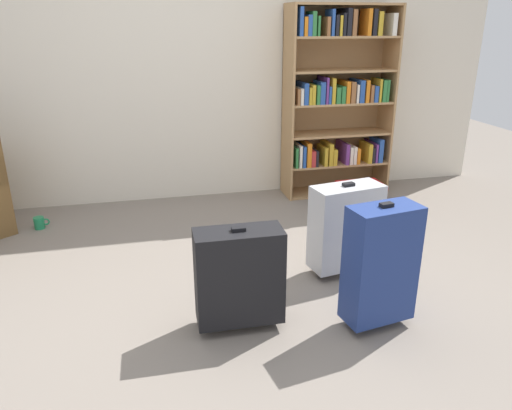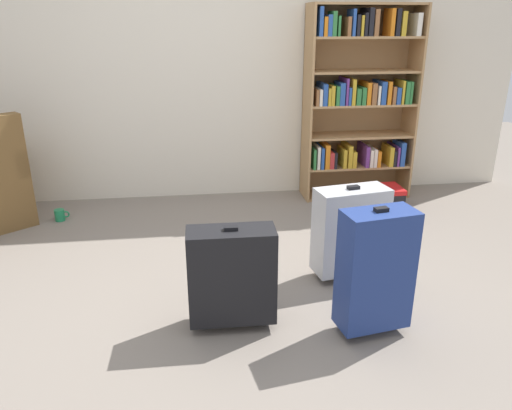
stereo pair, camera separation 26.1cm
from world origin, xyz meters
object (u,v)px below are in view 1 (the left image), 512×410
(bookshelf, at_px, (337,98))
(suitcase_silver, at_px, (346,227))
(storage_box, at_px, (360,194))
(suitcase_black, at_px, (239,276))
(suitcase_navy_blue, at_px, (380,264))
(mug, at_px, (40,223))

(bookshelf, distance_m, suitcase_silver, 1.72)
(storage_box, bearing_deg, bookshelf, 104.42)
(bookshelf, xyz_separation_m, suitcase_black, (-1.31, -1.99, -0.59))
(suitcase_silver, xyz_separation_m, suitcase_navy_blue, (-0.06, -0.60, 0.05))
(storage_box, xyz_separation_m, suitcase_silver, (-0.64, -1.13, 0.22))
(mug, distance_m, suitcase_navy_blue, 2.72)
(storage_box, height_order, suitcase_silver, suitcase_silver)
(bookshelf, height_order, suitcase_navy_blue, bookshelf)
(mug, relative_size, storage_box, 0.31)
(bookshelf, bearing_deg, suitcase_navy_blue, -105.55)
(mug, distance_m, suitcase_black, 2.11)
(mug, height_order, suitcase_silver, suitcase_silver)
(mug, height_order, suitcase_navy_blue, suitcase_navy_blue)
(bookshelf, relative_size, mug, 14.06)
(bookshelf, xyz_separation_m, storage_box, (0.10, -0.41, -0.79))
(suitcase_silver, relative_size, suitcase_black, 1.05)
(storage_box, bearing_deg, suitcase_black, -131.93)
(suitcase_black, bearing_deg, suitcase_navy_blue, -11.97)
(bookshelf, xyz_separation_m, mug, (-2.59, -0.32, -0.84))
(storage_box, height_order, suitcase_black, suitcase_black)
(bookshelf, height_order, suitcase_silver, bookshelf)
(mug, xyz_separation_m, suitcase_navy_blue, (2.00, -1.81, 0.32))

